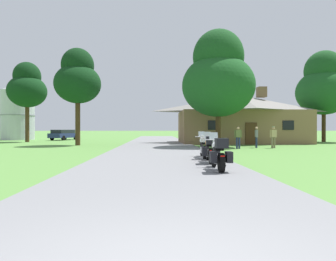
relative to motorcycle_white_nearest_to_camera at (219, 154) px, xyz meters
name	(u,v)px	position (x,y,z in m)	size (l,w,h in m)	color
ground_plane	(158,148)	(-2.01, 12.63, -0.61)	(500.00, 500.00, 0.00)	#56893D
asphalt_driveway	(158,150)	(-2.01, 10.63, -0.58)	(6.40, 80.00, 0.06)	slate
motorcycle_white_nearest_to_camera	(219,154)	(0.00, 0.00, 0.00)	(0.73, 2.08, 1.30)	black
motorcycle_orange_second_in_row	(210,150)	(0.14, 2.43, 0.00)	(0.81, 2.08, 1.30)	black
motorcycle_white_farthest_in_row	(203,146)	(0.21, 4.52, 0.01)	(0.66, 2.08, 1.30)	black
stone_lodge	(240,118)	(6.87, 21.27, 2.01)	(13.53, 7.62, 6.00)	brown
bystander_tan_shirt_near_lodge	(273,136)	(6.96, 12.59, 0.34)	(0.55, 0.23, 1.69)	#75664C
bystander_olive_shirt_beside_signpost	(238,136)	(4.03, 11.98, 0.32)	(0.55, 0.24, 1.67)	navy
bystander_gray_shirt_by_tree	(256,136)	(5.80, 13.07, 0.32)	(0.30, 0.54, 1.67)	navy
tree_left_far	(27,87)	(-16.84, 24.35, 5.67)	(4.30, 4.30, 9.13)	#422D19
tree_right_of_lodge	(324,86)	(17.11, 23.22, 5.86)	(6.12, 6.12, 10.48)	#422D19
tree_by_lodge_front	(218,77)	(3.04, 14.44, 5.19)	(6.04, 6.04, 9.76)	#422D19
tree_left_near	(78,79)	(-9.27, 17.22, 5.46)	(4.18, 4.18, 8.85)	#422D19
metal_silo_distant	(18,111)	(-21.52, 32.26, 3.36)	(4.49, 4.49, 7.91)	#B2B7BC
parked_navy_suv_far_left	(64,134)	(-14.69, 30.73, 0.17)	(3.11, 4.94, 1.40)	navy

